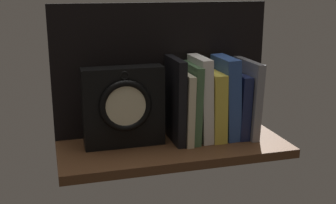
{
  "coord_description": "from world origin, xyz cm",
  "views": [
    {
      "loc": [
        -33.04,
        -110.01,
        43.99
      ],
      "look_at": [
        -0.75,
        3.48,
        11.56
      ],
      "focal_mm": 46.49,
      "sensor_mm": 36.0,
      "label": 1
    }
  ],
  "objects_px": {
    "book_blue_modern": "(226,97)",
    "book_gray_chess": "(246,98)",
    "book_green_romantic": "(191,102)",
    "book_white_catcher": "(200,98)",
    "book_navy_bierce": "(237,104)",
    "book_black_skeptic": "(175,100)",
    "book_cream_twain": "(183,106)",
    "framed_clock": "(124,107)",
    "book_yellow_seinlanguage": "(212,105)"
  },
  "relations": [
    {
      "from": "book_black_skeptic",
      "to": "book_yellow_seinlanguage",
      "type": "xyz_separation_m",
      "value": [
        0.11,
        0.0,
        -0.02
      ]
    },
    {
      "from": "book_blue_modern",
      "to": "book_gray_chess",
      "type": "distance_m",
      "value": 0.07
    },
    {
      "from": "book_green_romantic",
      "to": "book_blue_modern",
      "type": "xyz_separation_m",
      "value": [
        0.11,
        0.0,
        0.01
      ]
    },
    {
      "from": "book_cream_twain",
      "to": "book_navy_bierce",
      "type": "bearing_deg",
      "value": 0.0
    },
    {
      "from": "book_blue_modern",
      "to": "book_white_catcher",
      "type": "bearing_deg",
      "value": 180.0
    },
    {
      "from": "book_gray_chess",
      "to": "book_yellow_seinlanguage",
      "type": "bearing_deg",
      "value": 180.0
    },
    {
      "from": "book_navy_bierce",
      "to": "book_gray_chess",
      "type": "height_order",
      "value": "book_gray_chess"
    },
    {
      "from": "book_gray_chess",
      "to": "framed_clock",
      "type": "xyz_separation_m",
      "value": [
        -0.37,
        -0.0,
        0.0
      ]
    },
    {
      "from": "book_white_catcher",
      "to": "book_navy_bierce",
      "type": "bearing_deg",
      "value": 0.0
    },
    {
      "from": "book_cream_twain",
      "to": "book_navy_bierce",
      "type": "distance_m",
      "value": 0.17
    },
    {
      "from": "book_cream_twain",
      "to": "framed_clock",
      "type": "height_order",
      "value": "framed_clock"
    },
    {
      "from": "book_gray_chess",
      "to": "book_black_skeptic",
      "type": "bearing_deg",
      "value": 180.0
    },
    {
      "from": "book_black_skeptic",
      "to": "framed_clock",
      "type": "height_order",
      "value": "book_black_skeptic"
    },
    {
      "from": "book_yellow_seinlanguage",
      "to": "book_gray_chess",
      "type": "distance_m",
      "value": 0.11
    },
    {
      "from": "book_blue_modern",
      "to": "book_yellow_seinlanguage",
      "type": "bearing_deg",
      "value": 180.0
    },
    {
      "from": "book_navy_bierce",
      "to": "book_cream_twain",
      "type": "bearing_deg",
      "value": 180.0
    },
    {
      "from": "book_green_romantic",
      "to": "book_yellow_seinlanguage",
      "type": "height_order",
      "value": "book_green_romantic"
    },
    {
      "from": "book_yellow_seinlanguage",
      "to": "book_blue_modern",
      "type": "distance_m",
      "value": 0.05
    },
    {
      "from": "book_yellow_seinlanguage",
      "to": "book_blue_modern",
      "type": "relative_size",
      "value": 0.83
    },
    {
      "from": "book_blue_modern",
      "to": "book_navy_bierce",
      "type": "relative_size",
      "value": 1.27
    },
    {
      "from": "book_cream_twain",
      "to": "book_navy_bierce",
      "type": "height_order",
      "value": "book_cream_twain"
    },
    {
      "from": "book_green_romantic",
      "to": "framed_clock",
      "type": "height_order",
      "value": "framed_clock"
    },
    {
      "from": "book_black_skeptic",
      "to": "book_blue_modern",
      "type": "bearing_deg",
      "value": 0.0
    },
    {
      "from": "book_white_catcher",
      "to": "book_gray_chess",
      "type": "relative_size",
      "value": 1.08
    },
    {
      "from": "book_yellow_seinlanguage",
      "to": "framed_clock",
      "type": "xyz_separation_m",
      "value": [
        -0.26,
        -0.0,
        0.01
      ]
    },
    {
      "from": "book_black_skeptic",
      "to": "book_cream_twain",
      "type": "bearing_deg",
      "value": 0.0
    },
    {
      "from": "book_blue_modern",
      "to": "book_navy_bierce",
      "type": "height_order",
      "value": "book_blue_modern"
    },
    {
      "from": "book_navy_bierce",
      "to": "book_green_romantic",
      "type": "bearing_deg",
      "value": 180.0
    },
    {
      "from": "book_cream_twain",
      "to": "book_green_romantic",
      "type": "xyz_separation_m",
      "value": [
        0.02,
        0.0,
        0.01
      ]
    },
    {
      "from": "book_green_romantic",
      "to": "framed_clock",
      "type": "xyz_separation_m",
      "value": [
        -0.2,
        -0.0,
        0.0
      ]
    },
    {
      "from": "book_blue_modern",
      "to": "framed_clock",
      "type": "relative_size",
      "value": 1.06
    },
    {
      "from": "book_gray_chess",
      "to": "book_cream_twain",
      "type": "bearing_deg",
      "value": 180.0
    },
    {
      "from": "book_green_romantic",
      "to": "book_navy_bierce",
      "type": "distance_m",
      "value": 0.15
    },
    {
      "from": "book_blue_modern",
      "to": "book_gray_chess",
      "type": "relative_size",
      "value": 1.06
    },
    {
      "from": "book_black_skeptic",
      "to": "book_cream_twain",
      "type": "distance_m",
      "value": 0.03
    },
    {
      "from": "book_black_skeptic",
      "to": "book_blue_modern",
      "type": "height_order",
      "value": "book_black_skeptic"
    },
    {
      "from": "book_green_romantic",
      "to": "book_yellow_seinlanguage",
      "type": "xyz_separation_m",
      "value": [
        0.07,
        0.0,
        -0.01
      ]
    },
    {
      "from": "book_white_catcher",
      "to": "book_cream_twain",
      "type": "bearing_deg",
      "value": 180.0
    },
    {
      "from": "framed_clock",
      "to": "book_navy_bierce",
      "type": "bearing_deg",
      "value": 0.54
    },
    {
      "from": "book_blue_modern",
      "to": "book_navy_bierce",
      "type": "distance_m",
      "value": 0.04
    },
    {
      "from": "book_blue_modern",
      "to": "framed_clock",
      "type": "distance_m",
      "value": 0.3
    },
    {
      "from": "book_navy_bierce",
      "to": "framed_clock",
      "type": "xyz_separation_m",
      "value": [
        -0.34,
        -0.0,
        0.02
      ]
    },
    {
      "from": "book_gray_chess",
      "to": "book_blue_modern",
      "type": "bearing_deg",
      "value": 180.0
    },
    {
      "from": "book_white_catcher",
      "to": "book_yellow_seinlanguage",
      "type": "bearing_deg",
      "value": 0.0
    },
    {
      "from": "book_white_catcher",
      "to": "book_black_skeptic",
      "type": "bearing_deg",
      "value": 180.0
    },
    {
      "from": "book_gray_chess",
      "to": "framed_clock",
      "type": "bearing_deg",
      "value": -179.5
    },
    {
      "from": "book_black_skeptic",
      "to": "book_gray_chess",
      "type": "xyz_separation_m",
      "value": [
        0.22,
        0.0,
        -0.01
      ]
    },
    {
      "from": "book_green_romantic",
      "to": "book_white_catcher",
      "type": "bearing_deg",
      "value": 0.0
    },
    {
      "from": "book_navy_bierce",
      "to": "book_yellow_seinlanguage",
      "type": "bearing_deg",
      "value": 180.0
    },
    {
      "from": "book_navy_bierce",
      "to": "book_blue_modern",
      "type": "bearing_deg",
      "value": 180.0
    }
  ]
}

